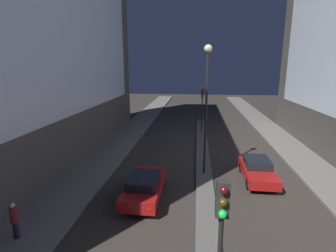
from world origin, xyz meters
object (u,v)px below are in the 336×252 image
at_px(street_lamp, 207,90).
at_px(car_left_lane, 145,186).
at_px(traffic_light_mid, 202,101).
at_px(pedestrian_on_left_sidewalk, 15,220).
at_px(car_right_lane, 257,170).
at_px(traffic_light_near, 221,231).

height_order(street_lamp, car_left_lane, street_lamp).
relative_size(traffic_light_mid, pedestrian_on_left_sidewalk, 2.89).
relative_size(car_left_lane, car_right_lane, 1.08).
distance_m(traffic_light_near, street_lamp, 11.98).
xyz_separation_m(street_lamp, car_right_lane, (3.49, -0.56, -5.18)).
xyz_separation_m(car_right_lane, pedestrian_on_left_sidewalk, (-11.80, -7.59, 0.33)).
height_order(traffic_light_near, car_left_lane, traffic_light_near).
bearing_deg(traffic_light_mid, pedestrian_on_left_sidewalk, -112.81).
height_order(street_lamp, pedestrian_on_left_sidewalk, street_lamp).
bearing_deg(traffic_light_mid, street_lamp, -90.00).
xyz_separation_m(traffic_light_near, traffic_light_mid, (0.00, 23.37, 0.00)).
distance_m(traffic_light_near, car_left_lane, 9.17).
xyz_separation_m(car_left_lane, car_right_lane, (6.98, 3.22, -0.03)).
xyz_separation_m(traffic_light_near, car_right_lane, (3.49, 11.21, -2.91)).
xyz_separation_m(traffic_light_mid, car_right_lane, (3.49, -12.16, -2.91)).
bearing_deg(street_lamp, traffic_light_near, -90.00).
distance_m(car_right_lane, pedestrian_on_left_sidewalk, 14.04).
relative_size(traffic_light_mid, street_lamp, 0.56).
relative_size(traffic_light_mid, car_left_lane, 1.01).
bearing_deg(traffic_light_near, street_lamp, 90.00).
height_order(traffic_light_mid, car_right_lane, traffic_light_mid).
bearing_deg(car_right_lane, pedestrian_on_left_sidewalk, -147.24).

